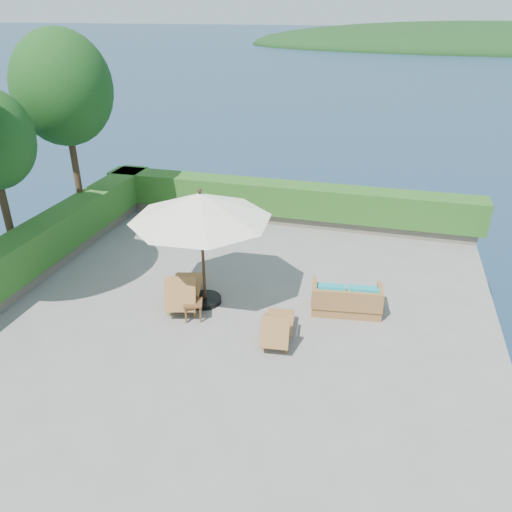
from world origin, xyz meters
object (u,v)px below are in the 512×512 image
(lounge_left, at_px, (184,290))
(lounge_right, at_px, (277,327))
(wicker_loveseat, at_px, (346,301))
(patio_umbrella, at_px, (200,208))
(side_table, at_px, (193,305))

(lounge_left, bearing_deg, lounge_right, -32.62)
(wicker_loveseat, bearing_deg, patio_umbrella, -179.56)
(patio_umbrella, distance_m, wicker_loveseat, 4.02)
(patio_umbrella, height_order, side_table, patio_umbrella)
(side_table, bearing_deg, lounge_left, 130.40)
(patio_umbrella, xyz_separation_m, wicker_loveseat, (3.36, 0.45, -2.16))
(lounge_right, height_order, wicker_loveseat, lounge_right)
(wicker_loveseat, bearing_deg, side_table, -167.63)
(lounge_left, relative_size, lounge_right, 1.25)
(patio_umbrella, bearing_deg, wicker_loveseat, 7.66)
(lounge_right, distance_m, side_table, 2.08)
(side_table, bearing_deg, wicker_loveseat, 19.59)
(lounge_left, bearing_deg, side_table, -63.91)
(lounge_left, distance_m, lounge_right, 2.61)
(patio_umbrella, relative_size, lounge_right, 2.79)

